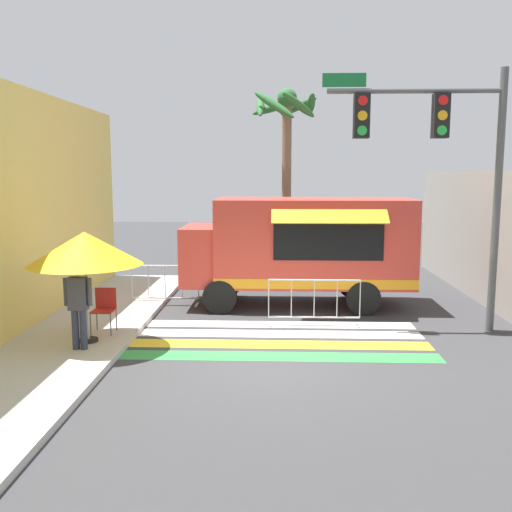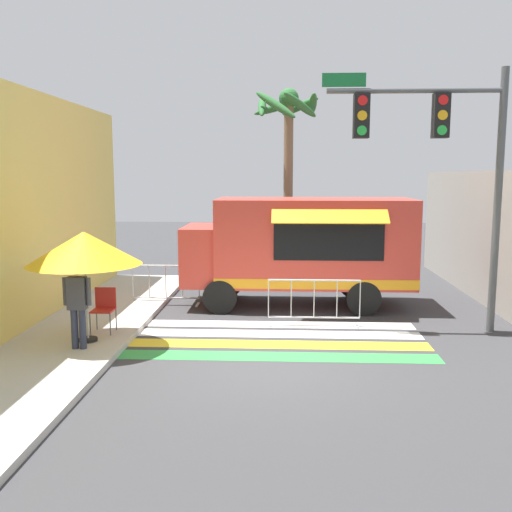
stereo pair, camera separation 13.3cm
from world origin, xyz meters
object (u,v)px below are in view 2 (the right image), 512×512
at_px(folding_chair, 104,305).
at_px(palm_tree, 288,139).
at_px(traffic_signal_pole, 440,147).
at_px(barricade_front, 314,303).
at_px(food_truck, 296,245).
at_px(patio_umbrella, 84,248).
at_px(barricade_side, 166,286).
at_px(vendor_person, 77,301).

distance_m(folding_chair, palm_tree, 8.37).
xyz_separation_m(traffic_signal_pole, barricade_front, (-2.54, 0.30, -3.40)).
distance_m(food_truck, folding_chair, 5.17).
xyz_separation_m(patio_umbrella, barricade_front, (4.51, 1.82, -1.43)).
distance_m(patio_umbrella, folding_chair, 1.47).
bearing_deg(food_truck, palm_tree, 93.85).
distance_m(barricade_side, palm_tree, 6.10).
distance_m(barricade_front, barricade_side, 4.15).
relative_size(folding_chair, palm_tree, 0.15).
bearing_deg(traffic_signal_pole, barricade_front, 173.17).
height_order(food_truck, vendor_person, food_truck).
xyz_separation_m(folding_chair, barricade_side, (0.67, 2.97, -0.16)).
xyz_separation_m(patio_umbrella, palm_tree, (3.92, 7.13, 2.48)).
height_order(patio_umbrella, barricade_side, patio_umbrella).
relative_size(barricade_side, palm_tree, 0.30).
bearing_deg(patio_umbrella, barricade_side, 77.91).
bearing_deg(patio_umbrella, folding_chair, 80.68).
bearing_deg(food_truck, barricade_side, -177.53).
bearing_deg(food_truck, patio_umbrella, -137.36).
xyz_separation_m(food_truck, folding_chair, (-4.03, -3.12, -0.91)).
xyz_separation_m(folding_chair, vendor_person, (-0.12, -1.18, 0.36)).
bearing_deg(folding_chair, patio_umbrella, -97.17).
xyz_separation_m(patio_umbrella, vendor_person, (-0.00, -0.48, -0.93)).
xyz_separation_m(vendor_person, palm_tree, (3.92, 7.61, 3.41)).
xyz_separation_m(food_truck, barricade_front, (0.36, -1.99, -1.06)).
distance_m(traffic_signal_pole, palm_tree, 6.45).
distance_m(food_truck, barricade_front, 2.29).
xyz_separation_m(traffic_signal_pole, barricade_side, (-6.26, 2.15, -3.41)).
bearing_deg(barricade_front, traffic_signal_pole, -6.83).
bearing_deg(palm_tree, traffic_signal_pole, -60.88).
relative_size(folding_chair, vendor_person, 0.57).
relative_size(barricade_front, barricade_side, 1.17).
distance_m(vendor_person, barricade_front, 5.09).
xyz_separation_m(patio_umbrella, folding_chair, (0.12, 0.70, -1.28)).
relative_size(vendor_person, palm_tree, 0.27).
bearing_deg(folding_chair, barricade_side, 79.41).
relative_size(traffic_signal_pole, palm_tree, 0.93).
relative_size(patio_umbrella, palm_tree, 0.37).
height_order(patio_umbrella, palm_tree, palm_tree).
relative_size(folding_chair, barricade_side, 0.52).
distance_m(traffic_signal_pole, barricade_front, 4.25).
bearing_deg(vendor_person, traffic_signal_pole, 3.65).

